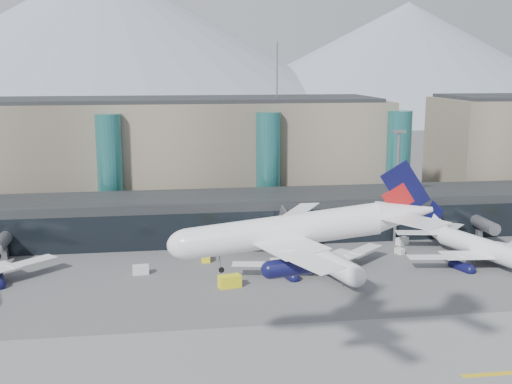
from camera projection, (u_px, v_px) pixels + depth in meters
The scene contains 14 objects.
ground at pixel (315, 336), 95.65m from camera, with size 900.00×900.00×0.00m, color #515154.
concourse at pixel (258, 216), 150.70m from camera, with size 170.00×27.00×10.00m.
terminal_main at pixel (151, 155), 176.46m from camera, with size 130.00×30.00×31.00m.
teal_towers at pixel (191, 168), 162.63m from camera, with size 116.40×19.40×46.00m.
mountain_ridge at pixel (214, 56), 457.75m from camera, with size 910.00×400.00×110.00m.
lightmast_mid at pixel (397, 180), 143.63m from camera, with size 3.00×1.20×25.60m.
hero_jet at pixel (310, 221), 77.96m from camera, with size 33.96×33.78×11.00m.
jet_parked_mid at pixel (311, 247), 127.17m from camera, with size 34.14×35.63×11.44m.
jet_parked_right at pixel (475, 240), 132.03m from camera, with size 33.87×35.82×11.51m.
veh_a at pixel (141, 270), 124.03m from camera, with size 3.07×1.73×1.73m, color silver.
veh_b at pixel (206, 257), 132.04m from camera, with size 2.81×1.73×1.62m, color yellow.
veh_d at pixel (402, 241), 144.22m from camera, with size 2.87×1.54×1.64m, color silver.
veh_g at pixel (400, 251), 137.34m from camera, with size 2.07×1.20×1.20m, color silver.
veh_h at pixel (230, 281), 116.70m from camera, with size 4.00×2.10×2.21m, color yellow.
Camera 1 is at (-21.57, -87.38, 39.89)m, focal length 45.00 mm.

